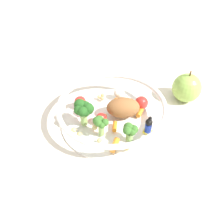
# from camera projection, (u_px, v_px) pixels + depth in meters

# --- Properties ---
(ground_plane) EXTENTS (2.40, 2.40, 0.00)m
(ground_plane) POSITION_uv_depth(u_px,v_px,m) (107.00, 125.00, 0.53)
(ground_plane) COLOR silver
(food_container) EXTENTS (0.24, 0.24, 0.07)m
(food_container) POSITION_uv_depth(u_px,v_px,m) (112.00, 111.00, 0.51)
(food_container) COLOR white
(food_container) RESTS_ON ground_plane
(loose_apple) EXTENTS (0.07, 0.07, 0.08)m
(loose_apple) POSITION_uv_depth(u_px,v_px,m) (187.00, 88.00, 0.57)
(loose_apple) COLOR #8CB74C
(loose_apple) RESTS_ON ground_plane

